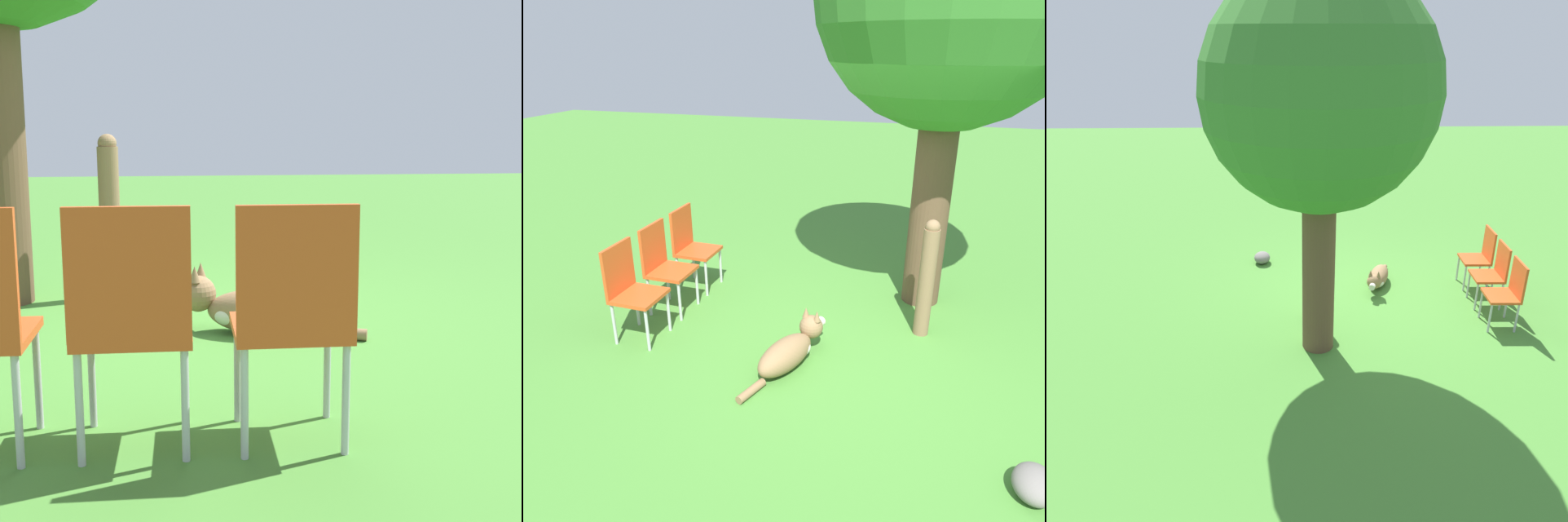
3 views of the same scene
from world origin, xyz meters
TOP-DOWN VIEW (x-y plane):
  - ground_plane at (0.00, 0.00)m, footprint 30.00×30.00m
  - oak_tree at (0.54, 1.03)m, footprint 2.56×2.56m
  - dog at (-0.49, -0.61)m, footprint 0.52×1.16m
  - fence_post at (0.59, 0.28)m, footprint 0.15×0.15m
  - red_chair_0 at (-2.08, -0.59)m, footprint 0.43×0.45m
  - red_chair_1 at (-2.06, 0.00)m, footprint 0.43×0.45m
  - red_chair_2 at (-2.05, 0.60)m, footprint 0.43×0.45m
  - garden_rock at (1.39, -1.55)m, footprint 0.28×0.33m

SIDE VIEW (x-z plane):
  - ground_plane at x=0.00m, z-range 0.00..0.00m
  - garden_rock at x=1.39m, z-range 0.00..0.20m
  - dog at x=-0.49m, z-range -0.06..0.36m
  - red_chair_0 at x=-2.08m, z-range 0.07..1.02m
  - red_chair_1 at x=-2.06m, z-range 0.07..1.02m
  - red_chair_2 at x=-2.05m, z-range 0.07..1.02m
  - fence_post at x=0.59m, z-range 0.01..1.19m
  - oak_tree at x=0.54m, z-range 0.89..5.30m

